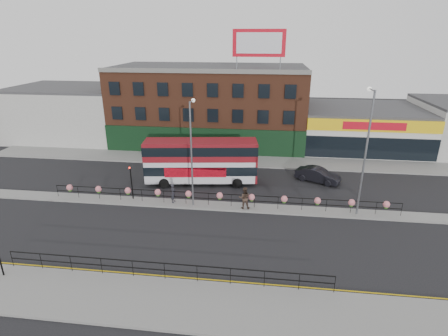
# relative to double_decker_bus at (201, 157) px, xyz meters

# --- Properties ---
(ground) EXTENTS (120.00, 120.00, 0.00)m
(ground) POSITION_rel_double_decker_bus_xyz_m (2.51, -5.03, -2.74)
(ground) COLOR black
(ground) RESTS_ON ground
(south_pavement) EXTENTS (60.00, 4.00, 0.15)m
(south_pavement) POSITION_rel_double_decker_bus_xyz_m (2.51, -17.03, -2.67)
(south_pavement) COLOR gray
(south_pavement) RESTS_ON ground
(north_pavement) EXTENTS (60.00, 4.00, 0.15)m
(north_pavement) POSITION_rel_double_decker_bus_xyz_m (2.51, 6.97, -2.67)
(north_pavement) COLOR gray
(north_pavement) RESTS_ON ground
(median) EXTENTS (60.00, 1.60, 0.15)m
(median) POSITION_rel_double_decker_bus_xyz_m (2.51, -5.03, -2.67)
(median) COLOR gray
(median) RESTS_ON ground
(yellow_line_inner) EXTENTS (60.00, 0.10, 0.01)m
(yellow_line_inner) POSITION_rel_double_decker_bus_xyz_m (2.51, -14.73, -2.74)
(yellow_line_inner) COLOR gold
(yellow_line_inner) RESTS_ON ground
(yellow_line_outer) EXTENTS (60.00, 0.10, 0.01)m
(yellow_line_outer) POSITION_rel_double_decker_bus_xyz_m (2.51, -14.91, -2.74)
(yellow_line_outer) COLOR gold
(yellow_line_outer) RESTS_ON ground
(brick_building) EXTENTS (25.00, 12.21, 10.30)m
(brick_building) POSITION_rel_double_decker_bus_xyz_m (-1.49, 14.93, 2.38)
(brick_building) COLOR brown
(brick_building) RESTS_ON ground
(supermarket) EXTENTS (15.00, 12.25, 5.30)m
(supermarket) POSITION_rel_double_decker_bus_xyz_m (18.51, 14.88, -0.09)
(supermarket) COLOR silver
(supermarket) RESTS_ON ground
(warehouse_west) EXTENTS (15.50, 12.00, 7.30)m
(warehouse_west) POSITION_rel_double_decker_bus_xyz_m (-21.74, 14.97, 0.91)
(warehouse_west) COLOR #B1B0AB
(warehouse_west) RESTS_ON ground
(billboard) EXTENTS (6.00, 0.29, 4.40)m
(billboard) POSITION_rel_double_decker_bus_xyz_m (5.01, 9.96, 10.44)
(billboard) COLOR #BA0A1A
(billboard) RESTS_ON brick_building
(median_railing) EXTENTS (30.04, 0.56, 1.23)m
(median_railing) POSITION_rel_double_decker_bus_xyz_m (2.51, -5.03, -1.70)
(median_railing) COLOR black
(median_railing) RESTS_ON median
(south_railing) EXTENTS (20.04, 0.05, 1.12)m
(south_railing) POSITION_rel_double_decker_bus_xyz_m (0.51, -15.13, -1.78)
(south_railing) COLOR black
(south_railing) RESTS_ON south_pavement
(double_decker_bus) EXTENTS (11.28, 4.00, 4.46)m
(double_decker_bus) POSITION_rel_double_decker_bus_xyz_m (0.00, 0.00, 0.00)
(double_decker_bus) COLOR silver
(double_decker_bus) RESTS_ON ground
(car) EXTENTS (4.96, 5.65, 1.47)m
(car) POSITION_rel_double_decker_bus_xyz_m (11.64, 1.78, -2.01)
(car) COLOR black
(car) RESTS_ON ground
(pedestrian_a) EXTENTS (0.72, 0.55, 1.74)m
(pedestrian_a) POSITION_rel_double_decker_bus_xyz_m (-1.64, -4.89, -1.72)
(pedestrian_a) COLOR #222229
(pedestrian_a) RESTS_ON median
(pedestrian_b) EXTENTS (1.05, 0.87, 1.96)m
(pedestrian_b) POSITION_rel_double_decker_bus_xyz_m (4.65, -5.29, -1.61)
(pedestrian_b) COLOR #403026
(pedestrian_b) RESTS_ON median
(lamp_column_west) EXTENTS (0.32, 1.58, 9.03)m
(lamp_column_west) POSITION_rel_double_decker_bus_xyz_m (0.19, -4.97, 2.76)
(lamp_column_west) COLOR slate
(lamp_column_west) RESTS_ON median
(lamp_column_east) EXTENTS (0.37, 1.79, 10.18)m
(lamp_column_east) POSITION_rel_double_decker_bus_xyz_m (13.98, -4.88, 3.44)
(lamp_column_east) COLOR slate
(lamp_column_east) RESTS_ON median
(traffic_light_median) EXTENTS (0.15, 0.28, 3.65)m
(traffic_light_median) POSITION_rel_double_decker_bus_xyz_m (-5.49, -4.63, -0.27)
(traffic_light_median) COLOR black
(traffic_light_median) RESTS_ON median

